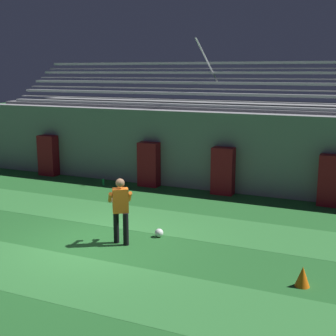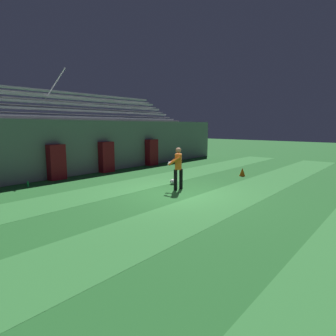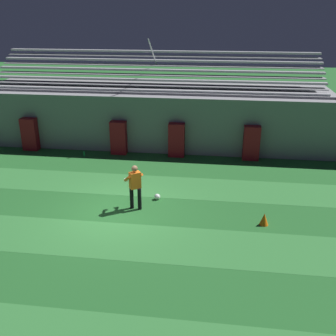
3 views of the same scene
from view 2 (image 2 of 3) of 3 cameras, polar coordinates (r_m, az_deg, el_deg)
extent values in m
plane|color=#236028|center=(10.51, 1.39, -5.20)|extent=(80.00, 80.00, 0.00)
cube|color=#337A38|center=(9.50, 10.11, -6.81)|extent=(28.00, 2.08, 0.01)
cube|color=#337A38|center=(12.07, -7.22, -3.45)|extent=(28.00, 2.08, 0.01)
cube|color=gray|center=(15.20, -18.05, 3.99)|extent=(24.00, 0.60, 2.80)
cube|color=maroon|center=(14.07, -21.72, 1.11)|extent=(0.77, 0.44, 1.65)
cube|color=maroon|center=(15.61, -12.40, 2.19)|extent=(0.77, 0.44, 1.65)
cube|color=maroon|center=(17.98, -3.34, 3.19)|extent=(0.77, 0.44, 1.65)
cube|color=gray|center=(17.24, -22.18, 4.44)|extent=(18.00, 3.90, 2.90)
cube|color=#B7B7BC|center=(15.81, -19.76, 9.70)|extent=(17.10, 0.36, 0.10)
cube|color=gray|center=(15.63, -19.35, 8.89)|extent=(17.10, 0.60, 0.04)
cube|color=#B7B7BC|center=(16.44, -21.08, 10.96)|extent=(17.10, 0.36, 0.10)
cube|color=gray|center=(16.25, -20.69, 10.20)|extent=(17.10, 0.60, 0.04)
cube|color=#B7B7BC|center=(17.08, -22.31, 12.13)|extent=(17.10, 0.36, 0.10)
cube|color=gray|center=(16.89, -21.94, 11.42)|extent=(17.10, 0.60, 0.04)
cube|color=#B7B7BC|center=(17.73, -23.46, 13.21)|extent=(17.10, 0.36, 0.10)
cube|color=gray|center=(17.53, -23.11, 12.54)|extent=(17.10, 0.60, 0.04)
cube|color=#B7B7BC|center=(18.40, -24.53, 14.21)|extent=(17.10, 0.36, 0.10)
cube|color=gray|center=(18.19, -24.21, 13.57)|extent=(17.10, 0.60, 0.04)
cylinder|color=#B7B7BC|center=(16.91, -22.30, 15.07)|extent=(0.06, 2.63, 1.65)
cylinder|color=black|center=(10.96, 1.54, -2.44)|extent=(0.19, 0.19, 0.82)
cylinder|color=black|center=(11.16, 2.65, -2.24)|extent=(0.19, 0.19, 0.82)
cube|color=orange|center=(10.95, 2.12, 1.31)|extent=(0.45, 0.41, 0.60)
sphere|color=brown|center=(10.90, 2.13, 3.61)|extent=(0.22, 0.22, 0.22)
cylinder|color=orange|center=(10.71, 1.29, 1.43)|extent=(0.34, 0.44, 0.37)
cylinder|color=orange|center=(11.19, 1.48, 1.73)|extent=(0.34, 0.44, 0.37)
cube|color=silver|center=(10.79, 0.24, 0.78)|extent=(0.15, 0.15, 0.08)
cube|color=silver|center=(11.18, 0.44, 1.06)|extent=(0.15, 0.15, 0.08)
sphere|color=white|center=(12.12, 0.91, -2.81)|extent=(0.22, 0.22, 0.22)
cone|color=orange|center=(14.56, 14.87, -0.78)|extent=(0.30, 0.30, 0.42)
cylinder|color=green|center=(12.96, -26.58, -2.94)|extent=(0.07, 0.07, 0.24)
camera|label=1|loc=(14.48, 53.02, 12.08)|focal=50.00mm
camera|label=3|loc=(13.31, 69.70, 21.44)|focal=42.00mm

